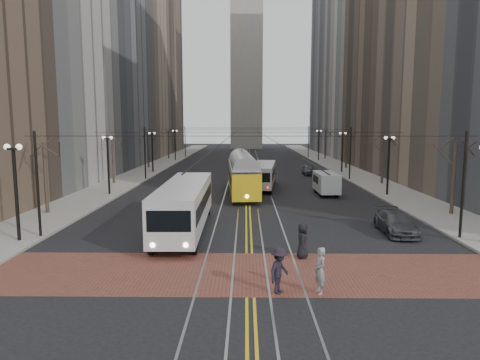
{
  "coord_description": "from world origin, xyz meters",
  "views": [
    {
      "loc": [
        -0.21,
        -23.61,
        7.02
      ],
      "look_at": [
        -0.61,
        7.0,
        3.0
      ],
      "focal_mm": 32.0,
      "sensor_mm": 36.0,
      "label": 1
    }
  ],
  "objects_px": {
    "streetcar": "(243,178)",
    "sedan_grey": "(309,170)",
    "cargo_van": "(326,184)",
    "transit_bus": "(185,207)",
    "pedestrian_b": "(320,271)",
    "clock_tower": "(247,21)",
    "rear_bus": "(264,176)",
    "sedan_parked": "(396,223)",
    "pedestrian_a": "(303,241)",
    "pedestrian_d": "(279,271)"
  },
  "relations": [
    {
      "from": "streetcar",
      "to": "sedan_grey",
      "type": "bearing_deg",
      "value": 57.54
    },
    {
      "from": "streetcar",
      "to": "cargo_van",
      "type": "bearing_deg",
      "value": -7.07
    },
    {
      "from": "transit_bus",
      "to": "pedestrian_b",
      "type": "distance_m",
      "value": 12.59
    },
    {
      "from": "cargo_van",
      "to": "pedestrian_a",
      "type": "height_order",
      "value": "cargo_van"
    },
    {
      "from": "pedestrian_a",
      "to": "pedestrian_b",
      "type": "relative_size",
      "value": 0.95
    },
    {
      "from": "sedan_parked",
      "to": "pedestrian_d",
      "type": "xyz_separation_m",
      "value": [
        -8.29,
        -10.01,
        0.29
      ]
    },
    {
      "from": "transit_bus",
      "to": "sedan_grey",
      "type": "height_order",
      "value": "transit_bus"
    },
    {
      "from": "cargo_van",
      "to": "sedan_grey",
      "type": "bearing_deg",
      "value": 86.58
    },
    {
      "from": "transit_bus",
      "to": "pedestrian_d",
      "type": "bearing_deg",
      "value": -63.32
    },
    {
      "from": "rear_bus",
      "to": "clock_tower",
      "type": "bearing_deg",
      "value": 97.31
    },
    {
      "from": "transit_bus",
      "to": "sedan_parked",
      "type": "bearing_deg",
      "value": -2.4
    },
    {
      "from": "pedestrian_b",
      "to": "clock_tower",
      "type": "bearing_deg",
      "value": 170.7
    },
    {
      "from": "cargo_van",
      "to": "pedestrian_a",
      "type": "relative_size",
      "value": 2.66
    },
    {
      "from": "sedan_grey",
      "to": "transit_bus",
      "type": "bearing_deg",
      "value": -111.02
    },
    {
      "from": "rear_bus",
      "to": "cargo_van",
      "type": "bearing_deg",
      "value": -31.32
    },
    {
      "from": "cargo_van",
      "to": "pedestrian_d",
      "type": "bearing_deg",
      "value": -105.75
    },
    {
      "from": "cargo_van",
      "to": "pedestrian_d",
      "type": "height_order",
      "value": "cargo_van"
    },
    {
      "from": "clock_tower",
      "to": "transit_bus",
      "type": "bearing_deg",
      "value": -92.45
    },
    {
      "from": "cargo_van",
      "to": "sedan_grey",
      "type": "distance_m",
      "value": 16.83
    },
    {
      "from": "sedan_grey",
      "to": "rear_bus",
      "type": "bearing_deg",
      "value": -117.92
    },
    {
      "from": "sedan_parked",
      "to": "clock_tower",
      "type": "bearing_deg",
      "value": 96.91
    },
    {
      "from": "transit_bus",
      "to": "rear_bus",
      "type": "height_order",
      "value": "transit_bus"
    },
    {
      "from": "clock_tower",
      "to": "rear_bus",
      "type": "bearing_deg",
      "value": -88.69
    },
    {
      "from": "rear_bus",
      "to": "pedestrian_a",
      "type": "xyz_separation_m",
      "value": [
        0.99,
        -25.0,
        -0.39
      ]
    },
    {
      "from": "rear_bus",
      "to": "sedan_grey",
      "type": "height_order",
      "value": "rear_bus"
    },
    {
      "from": "clock_tower",
      "to": "streetcar",
      "type": "xyz_separation_m",
      "value": [
        -0.5,
        -82.82,
        -34.34
      ]
    },
    {
      "from": "rear_bus",
      "to": "sedan_grey",
      "type": "relative_size",
      "value": 2.54
    },
    {
      "from": "rear_bus",
      "to": "sedan_grey",
      "type": "xyz_separation_m",
      "value": [
        6.74,
        12.22,
        -0.65
      ]
    },
    {
      "from": "clock_tower",
      "to": "pedestrian_a",
      "type": "bearing_deg",
      "value": -88.46
    },
    {
      "from": "rear_bus",
      "to": "sedan_parked",
      "type": "xyz_separation_m",
      "value": [
        7.7,
        -19.73,
        -0.64
      ]
    },
    {
      "from": "pedestrian_a",
      "to": "pedestrian_d",
      "type": "bearing_deg",
      "value": 171.92
    },
    {
      "from": "transit_bus",
      "to": "cargo_van",
      "type": "relative_size",
      "value": 2.56
    },
    {
      "from": "cargo_van",
      "to": "transit_bus",
      "type": "bearing_deg",
      "value": -130.19
    },
    {
      "from": "rear_bus",
      "to": "pedestrian_a",
      "type": "bearing_deg",
      "value": -81.73
    },
    {
      "from": "transit_bus",
      "to": "streetcar",
      "type": "xyz_separation_m",
      "value": [
        3.7,
        15.29,
        0.04
      ]
    },
    {
      "from": "streetcar",
      "to": "pedestrian_a",
      "type": "xyz_separation_m",
      "value": [
        3.29,
        -20.94,
        -0.68
      ]
    },
    {
      "from": "sedan_parked",
      "to": "pedestrian_b",
      "type": "bearing_deg",
      "value": -122.05
    },
    {
      "from": "clock_tower",
      "to": "pedestrian_b",
      "type": "xyz_separation_m",
      "value": [
        2.88,
        -108.5,
        -34.97
      ]
    },
    {
      "from": "transit_bus",
      "to": "streetcar",
      "type": "height_order",
      "value": "streetcar"
    },
    {
      "from": "clock_tower",
      "to": "pedestrian_d",
      "type": "height_order",
      "value": "clock_tower"
    },
    {
      "from": "sedan_parked",
      "to": "transit_bus",
      "type": "bearing_deg",
      "value": 179.8
    },
    {
      "from": "clock_tower",
      "to": "sedan_grey",
      "type": "bearing_deg",
      "value": -82.69
    },
    {
      "from": "streetcar",
      "to": "cargo_van",
      "type": "xyz_separation_m",
      "value": [
        8.33,
        -0.53,
        -0.52
      ]
    },
    {
      "from": "clock_tower",
      "to": "pedestrian_b",
      "type": "height_order",
      "value": "clock_tower"
    },
    {
      "from": "transit_bus",
      "to": "cargo_van",
      "type": "bearing_deg",
      "value": 50.02
    },
    {
      "from": "clock_tower",
      "to": "pedestrian_b",
      "type": "relative_size",
      "value": 33.72
    },
    {
      "from": "transit_bus",
      "to": "streetcar",
      "type": "bearing_deg",
      "value": 75.6
    },
    {
      "from": "clock_tower",
      "to": "sedan_grey",
      "type": "xyz_separation_m",
      "value": [
        8.54,
        -66.54,
        -35.28
      ]
    },
    {
      "from": "clock_tower",
      "to": "pedestrian_b",
      "type": "distance_m",
      "value": 114.03
    },
    {
      "from": "clock_tower",
      "to": "pedestrian_a",
      "type": "xyz_separation_m",
      "value": [
        2.79,
        -103.76,
        -35.02
      ]
    }
  ]
}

